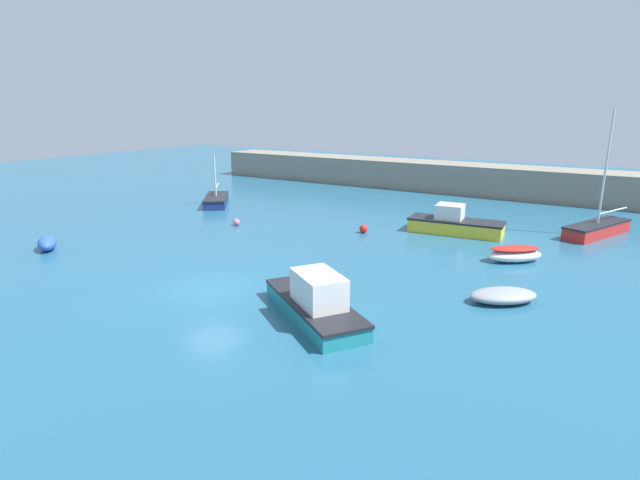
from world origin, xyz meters
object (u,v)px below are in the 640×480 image
object	(u,v)px
motorboat_with_cabin	(316,302)
sailboat_twin_hulled	(216,200)
rowboat_with_red_cover	(515,254)
mooring_buoy_red	(363,229)
fishing_dinghy_green	(47,243)
motorboat_grey_hull	(454,224)
rowboat_white_midwater	(503,296)
mooring_buoy_pink	(236,222)
sailboat_tall_mast	(597,228)

from	to	relation	value
motorboat_with_cabin	sailboat_twin_hulled	world-z (taller)	sailboat_twin_hulled
rowboat_with_red_cover	mooring_buoy_red	bearing A→B (deg)	133.26
sailboat_twin_hulled	fishing_dinghy_green	distance (m)	14.58
motorboat_with_cabin	mooring_buoy_red	bearing A→B (deg)	-36.52
fishing_dinghy_green	mooring_buoy_red	distance (m)	18.25
fishing_dinghy_green	motorboat_grey_hull	bearing A→B (deg)	-105.14
rowboat_white_midwater	mooring_buoy_red	xyz separation A→B (m)	(-10.01, 7.26, -0.02)
motorboat_with_cabin	mooring_buoy_red	distance (m)	13.36
motorboat_with_cabin	mooring_buoy_pink	distance (m)	15.94
motorboat_grey_hull	sailboat_tall_mast	xyz separation A→B (m)	(7.62, 4.02, -0.14)
rowboat_white_midwater	fishing_dinghy_green	xyz separation A→B (m)	(-23.22, -5.33, 0.10)
motorboat_with_cabin	fishing_dinghy_green	distance (m)	17.60
motorboat_grey_hull	motorboat_with_cabin	xyz separation A→B (m)	(-0.48, -15.50, 0.04)
motorboat_grey_hull	mooring_buoy_red	xyz separation A→B (m)	(-4.87, -2.89, -0.35)
rowboat_with_red_cover	sailboat_twin_hulled	distance (m)	23.72
mooring_buoy_pink	rowboat_white_midwater	bearing A→B (deg)	-14.14
fishing_dinghy_green	mooring_buoy_pink	bearing A→B (deg)	-83.08
sailboat_twin_hulled	fishing_dinghy_green	xyz separation A→B (m)	(1.01, -14.54, -0.00)
motorboat_grey_hull	mooring_buoy_pink	world-z (taller)	motorboat_grey_hull
rowboat_white_midwater	sailboat_twin_hulled	xyz separation A→B (m)	(-24.24, 9.21, 0.10)
rowboat_with_red_cover	mooring_buoy_pink	world-z (taller)	rowboat_with_red_cover
sailboat_tall_mast	mooring_buoy_pink	size ratio (longest dim) A/B	16.09
rowboat_with_red_cover	fishing_dinghy_green	xyz separation A→B (m)	(-22.49, -11.34, -0.02)
motorboat_grey_hull	sailboat_tall_mast	world-z (taller)	sailboat_tall_mast
motorboat_grey_hull	sailboat_twin_hulled	world-z (taller)	sailboat_twin_hulled
mooring_buoy_pink	rowboat_with_red_cover	bearing A→B (deg)	4.76
sailboat_tall_mast	rowboat_white_midwater	bearing A→B (deg)	13.08
motorboat_grey_hull	motorboat_with_cabin	size ratio (longest dim) A/B	1.00
motorboat_with_cabin	rowboat_white_midwater	world-z (taller)	motorboat_with_cabin
motorboat_grey_hull	mooring_buoy_pink	xyz separation A→B (m)	(-12.96, -5.58, -0.38)
rowboat_white_midwater	mooring_buoy_pink	bearing A→B (deg)	127.42
rowboat_white_midwater	sailboat_twin_hulled	distance (m)	25.93
motorboat_grey_hull	motorboat_with_cabin	bearing A→B (deg)	-96.79
rowboat_white_midwater	rowboat_with_red_cover	world-z (taller)	rowboat_with_red_cover
motorboat_with_cabin	motorboat_grey_hull	bearing A→B (deg)	-57.49
rowboat_with_red_cover	sailboat_tall_mast	distance (m)	8.77
rowboat_with_red_cover	sailboat_tall_mast	xyz separation A→B (m)	(3.22, 8.15, 0.07)
rowboat_white_midwater	sailboat_tall_mast	bearing A→B (deg)	41.63
sailboat_twin_hulled	mooring_buoy_pink	bearing A→B (deg)	14.69
rowboat_white_midwater	fishing_dinghy_green	bearing A→B (deg)	154.50
fishing_dinghy_green	mooring_buoy_pink	xyz separation A→B (m)	(5.12, 9.89, -0.15)
motorboat_grey_hull	rowboat_with_red_cover	world-z (taller)	motorboat_grey_hull
sailboat_twin_hulled	mooring_buoy_red	bearing A→B (deg)	44.03
rowboat_with_red_cover	rowboat_white_midwater	bearing A→B (deg)	-122.05
sailboat_twin_hulled	motorboat_grey_hull	bearing A→B (deg)	54.65
motorboat_with_cabin	mooring_buoy_pink	xyz separation A→B (m)	(-12.48, 9.92, -0.42)
motorboat_with_cabin	rowboat_with_red_cover	xyz separation A→B (m)	(4.88, 11.36, -0.25)
rowboat_with_red_cover	fishing_dinghy_green	world-z (taller)	rowboat_with_red_cover
motorboat_grey_hull	rowboat_with_red_cover	xyz separation A→B (m)	(4.40, -4.14, -0.21)
sailboat_twin_hulled	mooring_buoy_red	size ratio (longest dim) A/B	9.15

